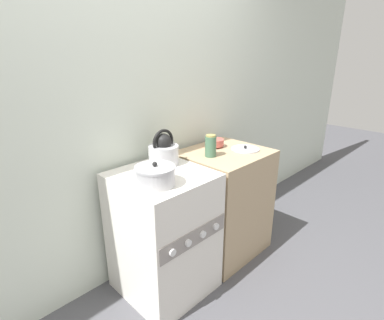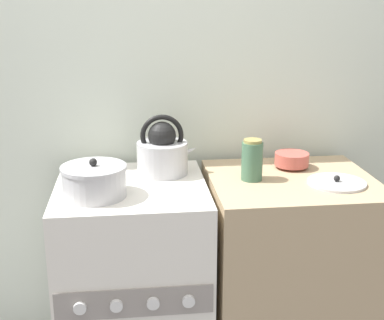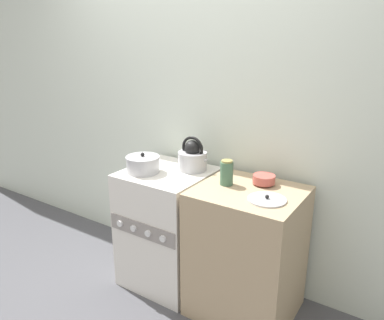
{
  "view_description": "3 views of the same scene",
  "coord_description": "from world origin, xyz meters",
  "px_view_note": "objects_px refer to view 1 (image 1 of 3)",
  "views": [
    {
      "loc": [
        -1.09,
        -1.07,
        1.58
      ],
      "look_at": [
        0.24,
        0.26,
        0.9
      ],
      "focal_mm": 28.0,
      "sensor_mm": 36.0,
      "label": 1
    },
    {
      "loc": [
        0.01,
        -1.63,
        1.55
      ],
      "look_at": [
        0.23,
        0.25,
        0.97
      ],
      "focal_mm": 50.0,
      "sensor_mm": 36.0,
      "label": 2
    },
    {
      "loc": [
        1.5,
        -1.67,
        1.74
      ],
      "look_at": [
        0.21,
        0.28,
        0.99
      ],
      "focal_mm": 35.0,
      "sensor_mm": 36.0,
      "label": 3
    }
  ],
  "objects_px": {
    "cooking_pot": "(155,176)",
    "loose_pot_lid": "(245,149)",
    "stove": "(164,233)",
    "storage_jar": "(211,146)",
    "kettle": "(164,151)",
    "enamel_bowl": "(215,142)"
  },
  "relations": [
    {
      "from": "cooking_pot",
      "to": "loose_pot_lid",
      "type": "relative_size",
      "value": 1.05
    },
    {
      "from": "stove",
      "to": "storage_jar",
      "type": "height_order",
      "value": "storage_jar"
    },
    {
      "from": "kettle",
      "to": "storage_jar",
      "type": "bearing_deg",
      "value": -20.23
    },
    {
      "from": "stove",
      "to": "loose_pot_lid",
      "type": "relative_size",
      "value": 3.9
    },
    {
      "from": "storage_jar",
      "to": "stove",
      "type": "bearing_deg",
      "value": -179.46
    },
    {
      "from": "stove",
      "to": "cooking_pot",
      "type": "height_order",
      "value": "cooking_pot"
    },
    {
      "from": "stove",
      "to": "kettle",
      "type": "bearing_deg",
      "value": 44.39
    },
    {
      "from": "storage_jar",
      "to": "loose_pot_lid",
      "type": "bearing_deg",
      "value": -15.67
    },
    {
      "from": "kettle",
      "to": "stove",
      "type": "bearing_deg",
      "value": -135.61
    },
    {
      "from": "enamel_bowl",
      "to": "storage_jar",
      "type": "relative_size",
      "value": 0.87
    },
    {
      "from": "enamel_bowl",
      "to": "stove",
      "type": "bearing_deg",
      "value": -168.75
    },
    {
      "from": "kettle",
      "to": "storage_jar",
      "type": "xyz_separation_m",
      "value": [
        0.34,
        -0.12,
        -0.01
      ]
    },
    {
      "from": "kettle",
      "to": "enamel_bowl",
      "type": "height_order",
      "value": "kettle"
    },
    {
      "from": "kettle",
      "to": "cooking_pot",
      "type": "relative_size",
      "value": 1.07
    },
    {
      "from": "enamel_bowl",
      "to": "storage_jar",
      "type": "distance_m",
      "value": 0.24
    },
    {
      "from": "cooking_pot",
      "to": "storage_jar",
      "type": "distance_m",
      "value": 0.61
    },
    {
      "from": "enamel_bowl",
      "to": "loose_pot_lid",
      "type": "relative_size",
      "value": 0.63
    },
    {
      "from": "cooking_pot",
      "to": "kettle",
      "type": "bearing_deg",
      "value": 41.72
    },
    {
      "from": "storage_jar",
      "to": "loose_pot_lid",
      "type": "height_order",
      "value": "storage_jar"
    },
    {
      "from": "cooking_pot",
      "to": "storage_jar",
      "type": "height_order",
      "value": "storage_jar"
    },
    {
      "from": "kettle",
      "to": "loose_pot_lid",
      "type": "relative_size",
      "value": 1.12
    },
    {
      "from": "enamel_bowl",
      "to": "cooking_pot",
      "type": "bearing_deg",
      "value": -163.47
    }
  ]
}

